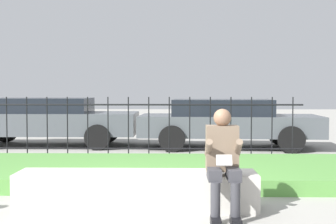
# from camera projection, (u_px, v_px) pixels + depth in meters

# --- Properties ---
(ground_plane) EXTENTS (60.00, 60.00, 0.00)m
(ground_plane) POSITION_uv_depth(u_px,v_px,m) (130.00, 209.00, 5.85)
(ground_plane) COLOR #9E9B93
(stone_bench) EXTENTS (2.98, 0.59, 0.47)m
(stone_bench) POSITION_uv_depth(u_px,v_px,m) (137.00, 193.00, 5.83)
(stone_bench) COLOR beige
(stone_bench) RESTS_ON ground_plane
(person_seated_reader) EXTENTS (0.42, 0.73, 1.27)m
(person_seated_reader) POSITION_uv_depth(u_px,v_px,m) (223.00, 158.00, 5.46)
(person_seated_reader) COLOR black
(person_seated_reader) RESTS_ON ground_plane
(grass_berm) EXTENTS (8.37, 2.75, 0.23)m
(grass_berm) POSITION_uv_depth(u_px,v_px,m) (142.00, 171.00, 7.91)
(grass_berm) COLOR #569342
(grass_berm) RESTS_ON ground_plane
(iron_fence) EXTENTS (6.37, 0.03, 1.35)m
(iron_fence) POSITION_uv_depth(u_px,v_px,m) (149.00, 128.00, 9.70)
(iron_fence) COLOR black
(iron_fence) RESTS_ON ground_plane
(car_parked_center) EXTENTS (4.63, 2.06, 1.25)m
(car_parked_center) POSITION_uv_depth(u_px,v_px,m) (227.00, 121.00, 11.94)
(car_parked_center) COLOR #4C5156
(car_parked_center) RESTS_ON ground_plane
(car_parked_left) EXTENTS (4.70, 1.89, 1.28)m
(car_parked_left) POSITION_uv_depth(u_px,v_px,m) (47.00, 120.00, 12.41)
(car_parked_left) COLOR #4C5156
(car_parked_left) RESTS_ON ground_plane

